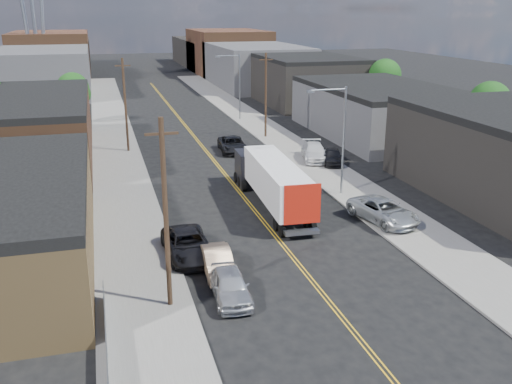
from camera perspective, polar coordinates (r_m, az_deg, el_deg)
ground at (r=78.93m, az=-7.31°, el=6.89°), size 260.00×260.00×0.00m
centerline at (r=64.44m, az=-5.31°, el=4.48°), size 0.32×120.00×0.01m
sidewalk_left at (r=63.50m, az=-13.79°, el=3.90°), size 5.00×140.00×0.15m
sidewalk_right at (r=66.70m, az=2.76°, el=5.06°), size 5.00×140.00×0.15m
warehouse_brown at (r=62.22m, az=-21.84°, el=5.90°), size 12.00×26.00×6.60m
industrial_right_b at (r=71.86m, az=12.15°, el=8.03°), size 14.00×24.00×6.10m
industrial_right_c at (r=95.31m, az=4.92°, el=11.16°), size 14.00×22.00×7.60m
skyline_left_a at (r=112.63m, az=-20.46°, el=11.25°), size 16.00×30.00×8.00m
skyline_right_a at (r=116.46m, az=-0.03°, el=12.53°), size 16.00×30.00×8.00m
skyline_left_b at (r=137.39m, az=-19.76°, el=12.75°), size 16.00×26.00×10.00m
skyline_right_b at (r=140.55m, az=-2.84°, el=13.84°), size 16.00×26.00×10.00m
skyline_left_c at (r=157.41m, az=-19.27°, el=12.78°), size 16.00×40.00×7.00m
skyline_right_c at (r=160.17m, az=-4.47°, el=13.76°), size 16.00×40.00×7.00m
streetlight_near at (r=46.67m, az=8.33°, el=5.92°), size 3.39×0.25×9.00m
streetlight_far at (r=79.53m, az=-1.94°, el=10.99°), size 3.39×0.25×9.00m
utility_pole_left_near at (r=28.58m, az=-9.02°, el=-2.21°), size 1.60×0.26×10.00m
utility_pole_left_far at (r=62.56m, az=-12.93°, el=8.50°), size 1.60×0.26×10.00m
utility_pole_right at (r=68.22m, az=0.98°, el=9.69°), size 1.60×0.26×10.00m
chainlink_fence at (r=24.72m, az=-14.56°, el=-17.81°), size 0.05×16.00×1.22m
tree_left_far at (r=79.46m, az=-17.79°, el=9.60°), size 4.35×4.20×6.97m
tree_right_near at (r=67.57m, az=22.33°, el=8.06°), size 4.60×4.48×7.44m
tree_right_far at (r=87.56m, az=12.77°, el=11.10°), size 4.85×4.76×7.91m
semi_truck at (r=44.47m, az=1.43°, el=1.36°), size 3.09×14.91×3.88m
car_left_a at (r=30.79m, az=-2.63°, el=-9.29°), size 2.09×4.76×1.60m
car_left_b at (r=33.60m, az=-3.86°, el=-6.98°), size 1.77×4.59×1.49m
car_left_c at (r=35.93m, az=-6.84°, el=-5.25°), size 2.93×5.96×1.63m
car_right_lot_a at (r=42.04m, az=12.62°, el=-1.85°), size 3.91×6.34×1.64m
car_right_lot_b at (r=58.28m, az=5.86°, el=4.01°), size 3.64×6.08×1.65m
car_right_lot_c at (r=57.02m, az=7.67°, el=3.58°), size 3.12×4.89×1.55m
car_ahead_truck at (r=61.92m, az=-2.37°, el=4.76°), size 3.14×6.02×1.62m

